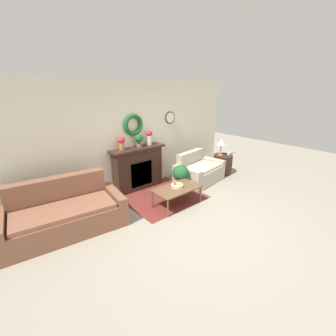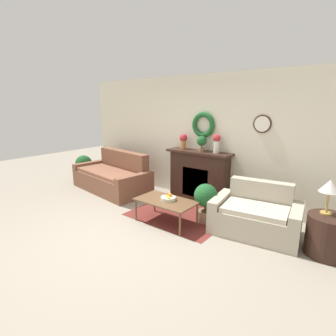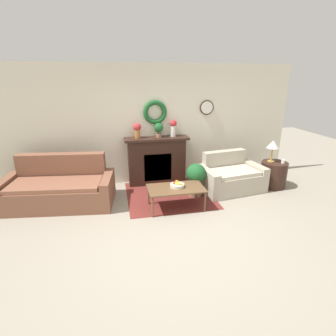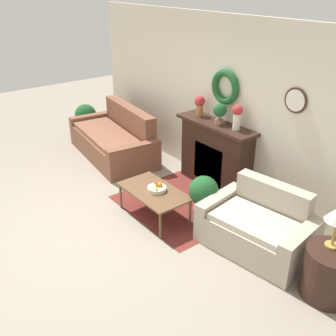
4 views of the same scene
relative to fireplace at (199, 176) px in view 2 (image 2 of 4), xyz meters
name	(u,v)px [view 2 (image 2 of 4)]	position (x,y,z in m)	size (l,w,h in m)	color
ground_plane	(121,238)	(-0.08, -2.23, -0.56)	(16.00, 16.00, 0.00)	gray
floor_rug	(184,212)	(0.14, -0.75, -0.56)	(1.80, 1.70, 0.01)	maroon
wall_back	(202,138)	(-0.07, 0.20, 0.80)	(6.80, 0.17, 2.70)	beige
fireplace	(199,176)	(0.00, 0.00, 0.00)	(1.46, 0.41, 1.11)	#331E16
couch_left	(113,177)	(-2.08, -0.67, -0.24)	(2.19, 1.24, 0.94)	brown
loveseat_right	(256,216)	(1.54, -0.72, -0.27)	(1.48, 1.05, 0.82)	#B2A893
coffee_table	(166,202)	(0.14, -1.34, -0.17)	(1.07, 0.60, 0.43)	brown
fruit_bowl	(168,198)	(0.17, -1.31, -0.10)	(0.27, 0.27, 0.12)	beige
side_table_by_loveseat	(328,236)	(2.58, -0.77, -0.27)	(0.58, 0.58, 0.59)	#331E16
table_lamp	(330,187)	(2.51, -0.71, 0.41)	(0.27, 0.27, 0.49)	#B28E42
vase_on_mantel_left	(183,140)	(-0.43, 0.01, 0.74)	(0.17, 0.17, 0.33)	#AD6B38
vase_on_mantel_right	(217,142)	(0.39, 0.01, 0.77)	(0.16, 0.16, 0.38)	silver
potted_plant_on_mantel	(202,142)	(0.06, -0.01, 0.75)	(0.21, 0.21, 0.32)	#8E664C
potted_plant_floor_by_couch	(84,166)	(-3.35, -0.62, -0.14)	(0.46, 0.46, 0.71)	#8E664C
potted_plant_floor_by_loveseat	(206,199)	(0.68, -0.88, -0.13)	(0.42, 0.42, 0.71)	#8E664C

